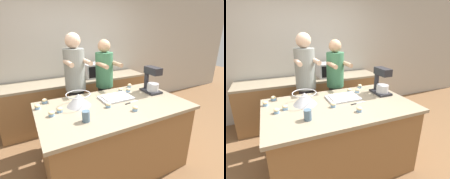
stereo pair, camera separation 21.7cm
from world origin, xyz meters
TOP-DOWN VIEW (x-y plane):
  - ground_plane at (0.00, 0.00)m, footprint 16.00×16.00m
  - back_wall at (0.00, 1.81)m, footprint 10.00×0.06m
  - island_counter at (0.00, 0.00)m, footprint 1.84×1.08m
  - back_counter at (0.00, 1.46)m, footprint 2.80×0.60m
  - person_left at (-0.25, 0.76)m, footprint 0.32×0.49m
  - person_right at (0.24, 0.75)m, footprint 0.30×0.48m
  - stand_mixer at (0.70, 0.13)m, footprint 0.20×0.30m
  - mixing_bowl at (-0.40, 0.17)m, footprint 0.30×0.30m
  - baking_tray at (0.11, 0.15)m, footprint 0.43×0.30m
  - microwave_oven at (0.37, 1.46)m, footprint 0.44×0.33m
  - drinking_glass at (-0.46, -0.23)m, footprint 0.08×0.08m
  - knife at (0.22, -0.06)m, footprint 0.22×0.05m
  - cupcake_0 at (-0.76, 0.45)m, footprint 0.07×0.07m
  - cupcake_1 at (-0.10, -0.04)m, footprint 0.07×0.07m
  - cupcake_2 at (0.13, -0.27)m, footprint 0.07×0.07m
  - cupcake_3 at (-0.75, 0.05)m, footprint 0.07×0.07m
  - cupcake_4 at (0.55, 0.47)m, footprint 0.07×0.07m
  - cupcake_5 at (0.41, 0.30)m, footprint 0.07×0.07m
  - cupcake_6 at (-0.65, 0.10)m, footprint 0.07×0.07m
  - cupcake_7 at (0.30, 0.35)m, footprint 0.07×0.07m
  - cupcake_8 at (-0.86, 0.31)m, footprint 0.07×0.07m

SIDE VIEW (x-z plane):
  - ground_plane at x=0.00m, z-range 0.00..0.00m
  - back_counter at x=0.00m, z-range 0.00..0.88m
  - island_counter at x=0.00m, z-range 0.00..0.92m
  - person_right at x=0.24m, z-range 0.06..1.72m
  - knife at x=0.22m, z-range 0.92..0.93m
  - baking_tray at x=0.11m, z-range 0.92..0.96m
  - person_left at x=-0.25m, z-range 0.06..1.83m
  - cupcake_0 at x=-0.76m, z-range 0.92..0.98m
  - cupcake_1 at x=-0.10m, z-range 0.92..0.98m
  - cupcake_2 at x=0.13m, z-range 0.92..0.98m
  - cupcake_3 at x=-0.75m, z-range 0.92..0.98m
  - cupcake_4 at x=0.55m, z-range 0.92..0.98m
  - cupcake_5 at x=0.41m, z-range 0.92..0.98m
  - cupcake_6 at x=-0.65m, z-range 0.92..0.98m
  - cupcake_7 at x=0.30m, z-range 0.92..0.98m
  - cupcake_8 at x=-0.86m, z-range 0.92..0.98m
  - drinking_glass at x=-0.46m, z-range 0.92..1.03m
  - mixing_bowl at x=-0.40m, z-range 0.92..1.08m
  - microwave_oven at x=0.37m, z-range 0.88..1.16m
  - stand_mixer at x=0.70m, z-range 0.90..1.28m
  - back_wall at x=0.00m, z-range 0.00..2.70m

